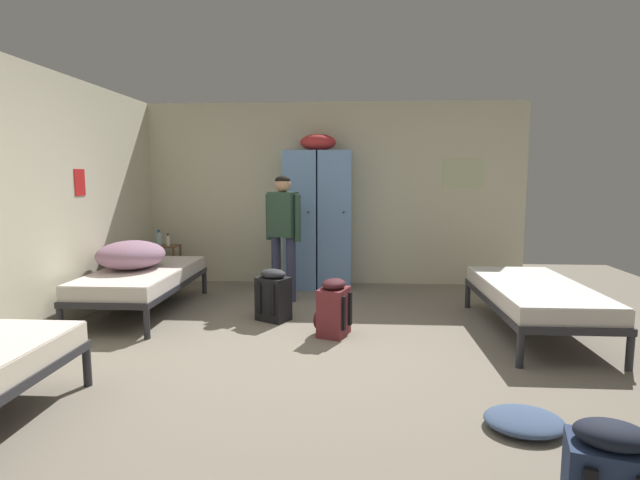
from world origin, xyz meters
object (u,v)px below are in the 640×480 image
Objects in this scene: locker_bank at (318,217)px; bed_right at (534,295)px; lotion_bottle at (168,240)px; water_bottle at (159,238)px; shelf_unit at (165,261)px; backpack_black at (274,296)px; bed_left_rear at (143,279)px; backpack_maroon at (333,309)px; clothes_pile_denim at (524,421)px; person_traveler at (283,226)px; bedding_heap at (131,255)px.

locker_bank is 1.09× the size of bed_right.
water_bottle is at bearing 158.20° from lotion_bottle.
shelf_unit reaches higher than backpack_black.
bed_left_rear is (-1.87, -1.40, -0.59)m from locker_bank.
clothes_pile_denim is at bearing -54.60° from backpack_maroon.
person_traveler is at bearing -115.26° from locker_bank.
lotion_bottle is (0.15, -0.06, -0.02)m from water_bottle.
backpack_maroon is at bearing -40.06° from shelf_unit.
backpack_maroon is at bearing -174.43° from bed_right.
lotion_bottle is at bearing 138.28° from backpack_black.
clothes_pile_denim is (1.87, -2.20, -0.21)m from backpack_black.
lotion_bottle is at bearing -21.80° from water_bottle.
person_traveler is (1.62, 0.62, 0.27)m from bedding_heap.
person_traveler is 1.83m from lotion_bottle.
bed_right is 1.25× the size of person_traveler.
bed_right is at bearing -7.03° from bed_left_rear.
person_traveler is at bearing 20.78° from bedding_heap.
bed_right is 11.37× the size of lotion_bottle.
shelf_unit is 1.20× the size of clothes_pile_denim.
locker_bank is 3.76× the size of backpack_maroon.
clothes_pile_denim is at bearing -46.16° from lotion_bottle.
water_bottle is at bearing 158.36° from person_traveler.
lotion_bottle is at bearing -176.77° from locker_bank.
bedding_heap is 1.36m from water_bottle.
bed_left_rear is 2.37× the size of bedding_heap.
clothes_pile_denim is (1.23, -1.72, -0.21)m from backpack_maroon.
bed_right is 2.60m from backpack_black.
lotion_bottle is (-1.68, 0.67, -0.27)m from person_traveler.
lotion_bottle is (-4.27, 1.79, 0.26)m from bed_right.
locker_bank is 1.09× the size of bed_left_rear.
locker_bank reaches higher than backpack_maroon.
backpack_maroon reaches higher than clothes_pile_denim.
lotion_bottle reaches higher than shelf_unit.
clothes_pile_denim is (1.51, -3.82, -0.92)m from locker_bank.
water_bottle reaches higher than shelf_unit.
bed_right is (2.23, -1.91, -0.59)m from locker_bank.
backpack_black is (1.69, -1.51, -0.39)m from lotion_bottle.
bed_right is 4.00× the size of clothes_pile_denim.
water_bottle is at bearing 157.27° from bed_right.
shelf_unit reaches higher than backpack_maroon.
bed_right is (4.34, -1.83, 0.04)m from shelf_unit.
lotion_bottle is (-0.18, 1.29, 0.26)m from bed_left_rear.
person_traveler is (1.50, 0.62, 0.54)m from bed_left_rear.
person_traveler is (-0.37, -0.78, -0.05)m from locker_bank.
locker_bank is 1.36× the size of person_traveler.
backpack_maroon is at bearing -17.09° from bedding_heap.
person_traveler is 1.07m from backpack_black.
backpack_black is (1.84, -1.57, -0.41)m from water_bottle.
backpack_maroon is 2.13m from clothes_pile_denim.
water_bottle is at bearing 134.57° from clothes_pile_denim.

